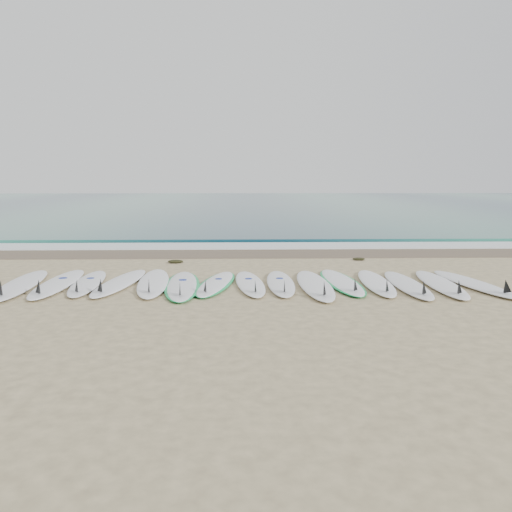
{
  "coord_description": "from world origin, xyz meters",
  "views": [
    {
      "loc": [
        -0.09,
        -9.39,
        2.03
      ],
      "look_at": [
        0.18,
        1.09,
        0.4
      ],
      "focal_mm": 35.0,
      "sensor_mm": 36.0,
      "label": 1
    }
  ],
  "objects": [
    {
      "name": "surfboard_11",
      "position": [
        2.47,
        -0.08,
        0.06
      ],
      "size": [
        0.69,
        2.6,
        0.33
      ],
      "rotation": [
        0.0,
        0.0,
        -0.06
      ],
      "color": "white",
      "rests_on": "ground"
    },
    {
      "name": "ground",
      "position": [
        0.0,
        0.0,
        0.0
      ],
      "size": [
        120.0,
        120.0,
        0.0
      ],
      "primitive_type": "plane",
      "color": "tan"
    },
    {
      "name": "wave_crest",
      "position": [
        0.0,
        7.0,
        0.05
      ],
      "size": [
        120.0,
        1.0,
        0.1
      ],
      "primitive_type": "cube",
      "color": "#215D5B",
      "rests_on": "ground"
    },
    {
      "name": "surfboard_9",
      "position": [
        1.26,
        -0.27,
        0.06
      ],
      "size": [
        0.63,
        2.82,
        0.36
      ],
      "rotation": [
        0.0,
        0.0,
        0.02
      ],
      "color": "white",
      "rests_on": "ground"
    },
    {
      "name": "wet_sand_band",
      "position": [
        0.0,
        4.1,
        0.01
      ],
      "size": [
        120.0,
        1.8,
        0.01
      ],
      "primitive_type": "cube",
      "color": "brown",
      "rests_on": "ground"
    },
    {
      "name": "surfboard_1",
      "position": [
        -3.63,
        -0.02,
        0.06
      ],
      "size": [
        0.69,
        2.83,
        0.36
      ],
      "rotation": [
        0.0,
        0.0,
        0.04
      ],
      "color": "white",
      "rests_on": "ground"
    },
    {
      "name": "seaweed_far",
      "position": [
        2.82,
        2.93,
        0.03
      ],
      "size": [
        0.31,
        0.24,
        0.06
      ],
      "primitive_type": "ellipsoid",
      "color": "black",
      "rests_on": "ground"
    },
    {
      "name": "foam_band",
      "position": [
        0.0,
        5.5,
        0.02
      ],
      "size": [
        120.0,
        1.4,
        0.04
      ],
      "primitive_type": "cube",
      "color": "silver",
      "rests_on": "ground"
    },
    {
      "name": "seaweed_near",
      "position": [
        -1.74,
        2.63,
        0.04
      ],
      "size": [
        0.37,
        0.29,
        0.07
      ],
      "primitive_type": "ellipsoid",
      "color": "black",
      "rests_on": "ground"
    },
    {
      "name": "ocean",
      "position": [
        0.0,
        32.5,
        0.01
      ],
      "size": [
        120.0,
        55.0,
        0.03
      ],
      "primitive_type": "cube",
      "color": "#215D5B",
      "rests_on": "ground"
    },
    {
      "name": "surfboard_12",
      "position": [
        3.02,
        -0.27,
        0.06
      ],
      "size": [
        0.62,
        2.64,
        0.34
      ],
      "rotation": [
        0.0,
        0.0,
        -0.03
      ],
      "color": "white",
      "rests_on": "ground"
    },
    {
      "name": "surfboard_14",
      "position": [
        4.31,
        -0.23,
        0.06
      ],
      "size": [
        0.93,
        2.73,
        0.34
      ],
      "rotation": [
        0.0,
        0.0,
        0.14
      ],
      "color": "white",
      "rests_on": "ground"
    },
    {
      "name": "surfboard_5",
      "position": [
        -1.24,
        -0.2,
        0.05
      ],
      "size": [
        0.87,
        2.76,
        0.34
      ],
      "rotation": [
        0.0,
        0.0,
        0.08
      ],
      "color": "white",
      "rests_on": "ground"
    },
    {
      "name": "surfboard_13",
      "position": [
        3.67,
        -0.24,
        0.06
      ],
      "size": [
        0.73,
        2.72,
        0.34
      ],
      "rotation": [
        0.0,
        0.0,
        -0.07
      ],
      "color": "white",
      "rests_on": "ground"
    },
    {
      "name": "surfboard_0",
      "position": [
        -4.29,
        -0.12,
        0.06
      ],
      "size": [
        0.95,
        2.96,
        0.37
      ],
      "rotation": [
        0.0,
        0.0,
        0.12
      ],
      "color": "white",
      "rests_on": "ground"
    },
    {
      "name": "surfboard_4",
      "position": [
        -1.82,
        0.02,
        0.06
      ],
      "size": [
        0.86,
        2.83,
        0.36
      ],
      "rotation": [
        0.0,
        0.0,
        0.1
      ],
      "color": "white",
      "rests_on": "ground"
    },
    {
      "name": "surfboard_10",
      "position": [
        1.82,
        0.05,
        0.05
      ],
      "size": [
        0.78,
        2.63,
        0.33
      ],
      "rotation": [
        0.0,
        0.0,
        0.06
      ],
      "color": "white",
      "rests_on": "ground"
    },
    {
      "name": "surfboard_3",
      "position": [
        -2.48,
        0.04,
        0.06
      ],
      "size": [
        0.84,
        2.71,
        0.34
      ],
      "rotation": [
        0.0,
        0.0,
        -0.11
      ],
      "color": "white",
      "rests_on": "ground"
    },
    {
      "name": "surfboard_2",
      "position": [
        -3.08,
        0.04,
        0.06
      ],
      "size": [
        0.77,
        2.56,
        0.32
      ],
      "rotation": [
        0.0,
        0.0,
        0.1
      ],
      "color": "white",
      "rests_on": "ground"
    },
    {
      "name": "surfboard_7",
      "position": [
        0.04,
        -0.08,
        0.05
      ],
      "size": [
        0.74,
        2.49,
        0.31
      ],
      "rotation": [
        0.0,
        0.0,
        0.09
      ],
      "color": "white",
      "rests_on": "ground"
    },
    {
      "name": "surfboard_6",
      "position": [
        -0.62,
        -0.03,
        0.05
      ],
      "size": [
        0.95,
        2.48,
        0.31
      ],
      "rotation": [
        0.0,
        0.0,
        -0.16
      ],
      "color": "white",
      "rests_on": "ground"
    },
    {
      "name": "surfboard_8",
      "position": [
        0.63,
        -0.06,
        0.06
      ],
      "size": [
        0.52,
        2.48,
        0.32
      ],
      "rotation": [
        0.0,
        0.0,
        -0.0
      ],
      "color": "white",
      "rests_on": "ground"
    }
  ]
}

